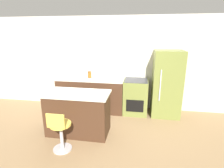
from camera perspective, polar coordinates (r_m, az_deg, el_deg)
name	(u,v)px	position (r m, az deg, el deg)	size (l,w,h in m)	color
ground_plane	(98,115)	(4.83, -4.52, -10.02)	(14.00, 14.00, 0.00)	#8E704C
wall_back	(103,63)	(5.10, -2.93, 6.77)	(8.00, 0.06, 2.60)	beige
back_counter	(91,94)	(5.03, -6.76, -3.28)	(1.85, 0.66, 0.93)	#422819
kitchen_island	(78,113)	(3.92, -10.95, -9.24)	(1.36, 0.69, 0.93)	#422819
oven_range	(135,96)	(4.85, 7.67, -4.05)	(0.64, 0.67, 0.93)	olive
refrigerator	(167,84)	(4.77, 17.40, 0.05)	(0.72, 0.69, 1.73)	olive
stool_chair	(60,131)	(3.45, -16.50, -14.65)	(0.39, 0.39, 0.81)	#B7B7BC
kettle	(82,75)	(5.01, -9.82, 2.98)	(0.19, 0.19, 0.19)	silver
mixing_bowl	(112,77)	(4.80, 0.09, 2.34)	(0.29, 0.29, 0.10)	#C1B28E
canister_jar	(90,74)	(4.93, -7.31, 3.10)	(0.11, 0.11, 0.18)	brown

